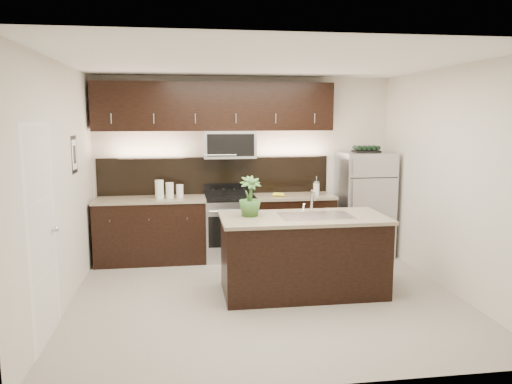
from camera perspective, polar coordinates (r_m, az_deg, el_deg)
The scene contains 12 objects.
ground at distance 6.01m, azimuth 1.12°, elevation -11.90°, with size 4.50×4.50×0.00m, color gray.
room_walls at distance 5.59m, azimuth 0.11°, elevation 4.40°, with size 4.52×4.02×2.71m.
counter_run at distance 7.44m, azimuth -4.48°, elevation -4.11°, with size 3.51×0.65×0.94m.
upper_fixtures at distance 7.41m, azimuth -4.51°, elevation 8.85°, with size 3.49×0.40×1.66m.
island at distance 6.04m, azimuth 5.39°, elevation -7.13°, with size 1.96×0.96×0.94m.
sink_faucet at distance 5.97m, azimuth 6.84°, elevation -2.55°, with size 0.84×0.50×0.28m.
refrigerator at distance 7.80m, azimuth 12.30°, elevation -1.32°, with size 0.76×0.69×1.57m, color #B2B2B7.
wine_rack at distance 7.70m, azimuth 12.50°, elevation 4.78°, with size 0.39×0.24×0.09m.
plant at distance 5.87m, azimuth -0.68°, elevation -0.50°, with size 0.26×0.26×0.47m, color #325D25.
canisters at distance 7.29m, azimuth -10.12°, elevation 0.22°, with size 0.40×0.16×0.27m.
french_press at distance 7.53m, azimuth 6.91°, elevation 0.43°, with size 0.09×0.09×0.27m.
bananas at distance 7.37m, azimuth 2.24°, elevation -0.26°, with size 0.19×0.15×0.06m, color yellow.
Camera 1 is at (-0.93, -5.55, 2.11)m, focal length 35.00 mm.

